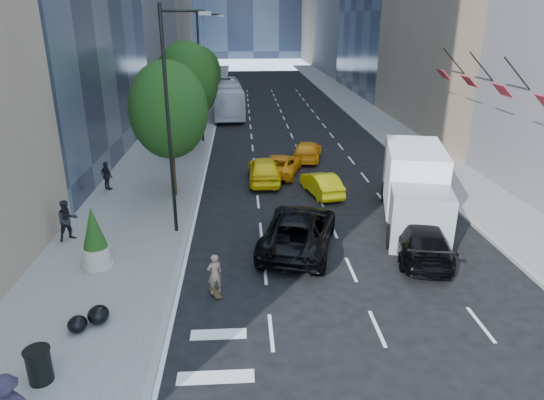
{
  "coord_description": "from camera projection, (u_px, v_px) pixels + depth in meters",
  "views": [
    {
      "loc": [
        -3.29,
        -17.18,
        9.55
      ],
      "look_at": [
        -1.97,
        3.97,
        1.6
      ],
      "focal_mm": 32.0,
      "sensor_mm": 36.0,
      "label": 1
    }
  ],
  "objects": [
    {
      "name": "sidewalk_left",
      "position": [
        183.0,
        123.0,
        47.08
      ],
      "size": [
        6.0,
        120.0,
        0.15
      ],
      "primitive_type": "cube",
      "color": "slate",
      "rests_on": "ground"
    },
    {
      "name": "garbage_bags",
      "position": [
        90.0,
        318.0,
        15.71
      ],
      "size": [
        1.21,
        1.16,
        0.6
      ],
      "color": "black",
      "rests_on": "sidewalk_left"
    },
    {
      "name": "black_sedan_mercedes",
      "position": [
        422.0,
        240.0,
        20.52
      ],
      "size": [
        3.16,
        5.56,
        1.52
      ],
      "primitive_type": "imported",
      "rotation": [
        0.0,
        0.0,
        2.94
      ],
      "color": "black",
      "rests_on": "ground"
    },
    {
      "name": "traffic_signal",
      "position": [
        214.0,
        68.0,
        55.12
      ],
      "size": [
        2.48,
        0.53,
        5.2
      ],
      "color": "black",
      "rests_on": "sidewalk_left"
    },
    {
      "name": "tree_mid",
      "position": [
        187.0,
        81.0,
        35.07
      ],
      "size": [
        4.5,
        4.5,
        7.99
      ],
      "color": "#312113",
      "rests_on": "sidewalk_left"
    },
    {
      "name": "tree_far",
      "position": [
        201.0,
        72.0,
        47.46
      ],
      "size": [
        3.9,
        3.9,
        6.92
      ],
      "color": "#312113",
      "rests_on": "sidewalk_left"
    },
    {
      "name": "tree_near",
      "position": [
        169.0,
        110.0,
        25.85
      ],
      "size": [
        4.2,
        4.2,
        7.46
      ],
      "color": "#312113",
      "rests_on": "sidewalk_left"
    },
    {
      "name": "taxi_d",
      "position": [
        307.0,
        151.0,
        34.78
      ],
      "size": [
        2.76,
        4.8,
        1.31
      ],
      "primitive_type": "imported",
      "rotation": [
        0.0,
        0.0,
        2.93
      ],
      "color": "#FF9F0D",
      "rests_on": "ground"
    },
    {
      "name": "skateboarder",
      "position": [
        215.0,
        277.0,
        17.55
      ],
      "size": [
        0.67,
        0.57,
        1.56
      ],
      "primitive_type": "imported",
      "rotation": [
        0.0,
        0.0,
        3.55
      ],
      "color": "#846B52",
      "rests_on": "ground"
    },
    {
      "name": "trash_can",
      "position": [
        39.0,
        366.0,
        13.25
      ],
      "size": [
        0.66,
        0.66,
        0.98
      ],
      "primitive_type": "cylinder",
      "color": "black",
      "rests_on": "sidewalk_left"
    },
    {
      "name": "taxi_b",
      "position": [
        322.0,
        184.0,
        27.86
      ],
      "size": [
        2.15,
        4.11,
        1.29
      ],
      "primitive_type": "imported",
      "rotation": [
        0.0,
        0.0,
        3.35
      ],
      "color": "#FFEA0D",
      "rests_on": "ground"
    },
    {
      "name": "pedestrian_b",
      "position": [
        107.0,
        176.0,
        28.09
      ],
      "size": [
        1.02,
        0.97,
        1.7
      ],
      "primitive_type": "imported",
      "rotation": [
        0.0,
        0.0,
        2.42
      ],
      "color": "black",
      "rests_on": "sidewalk_left"
    },
    {
      "name": "ground",
      "position": [
        327.0,
        270.0,
        19.6
      ],
      "size": [
        160.0,
        160.0,
        0.0
      ],
      "primitive_type": "plane",
      "color": "black",
      "rests_on": "ground"
    },
    {
      "name": "facade_flags",
      "position": [
        488.0,
        82.0,
        27.4
      ],
      "size": [
        1.85,
        13.3,
        2.05
      ],
      "color": "black",
      "rests_on": "ground"
    },
    {
      "name": "city_bus",
      "position": [
        227.0,
        98.0,
        50.86
      ],
      "size": [
        3.73,
        12.65,
        3.48
      ],
      "primitive_type": "imported",
      "rotation": [
        0.0,
        0.0,
        0.07
      ],
      "color": "white",
      "rests_on": "ground"
    },
    {
      "name": "taxi_a",
      "position": [
        264.0,
        169.0,
        29.95
      ],
      "size": [
        1.93,
        4.74,
        1.61
      ],
      "primitive_type": "imported",
      "rotation": [
        0.0,
        0.0,
        3.15
      ],
      "color": "yellow",
      "rests_on": "ground"
    },
    {
      "name": "sidewalk_right",
      "position": [
        376.0,
        120.0,
        48.19
      ],
      "size": [
        4.0,
        120.0,
        0.15
      ],
      "primitive_type": "cube",
      "color": "slate",
      "rests_on": "ground"
    },
    {
      "name": "box_truck",
      "position": [
        415.0,
        187.0,
        23.67
      ],
      "size": [
        4.36,
        7.91,
        3.58
      ],
      "rotation": [
        0.0,
        0.0,
        -0.24
      ],
      "color": "white",
      "rests_on": "ground"
    },
    {
      "name": "planter_shrub",
      "position": [
        95.0,
        239.0,
        19.2
      ],
      "size": [
        1.06,
        1.06,
        2.55
      ],
      "color": "#B6AD97",
      "rests_on": "sidewalk_left"
    },
    {
      "name": "taxi_c",
      "position": [
        281.0,
        165.0,
        31.48
      ],
      "size": [
        3.31,
        5.09,
        1.3
      ],
      "primitive_type": "imported",
      "rotation": [
        0.0,
        0.0,
        2.88
      ],
      "color": "orange",
      "rests_on": "ground"
    },
    {
      "name": "pedestrian_a",
      "position": [
        67.0,
        220.0,
        21.64
      ],
      "size": [
        1.17,
        1.13,
        1.89
      ],
      "primitive_type": "imported",
      "rotation": [
        0.0,
        0.0,
        0.67
      ],
      "color": "black",
      "rests_on": "sidewalk_left"
    },
    {
      "name": "black_sedan_lincoln",
      "position": [
        299.0,
        230.0,
        21.25
      ],
      "size": [
        4.36,
        6.7,
        1.71
      ],
      "primitive_type": "imported",
      "rotation": [
        0.0,
        0.0,
        2.88
      ],
      "color": "black",
      "rests_on": "ground"
    },
    {
      "name": "lamp_near",
      "position": [
        172.0,
        111.0,
        20.93
      ],
      "size": [
        2.13,
        0.22,
        10.0
      ],
      "color": "black",
      "rests_on": "sidewalk_left"
    },
    {
      "name": "lamp_far",
      "position": [
        202.0,
        70.0,
        37.75
      ],
      "size": [
        2.13,
        0.22,
        10.0
      ],
      "color": "black",
      "rests_on": "sidewalk_left"
    }
  ]
}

